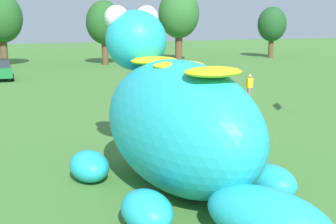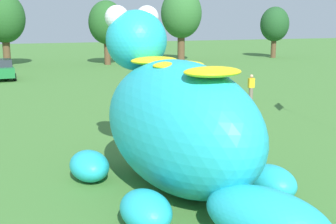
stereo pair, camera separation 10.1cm
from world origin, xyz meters
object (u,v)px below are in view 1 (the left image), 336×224
object	(u,v)px
spectator_near_inflatable	(249,88)
spectator_mid_field	(135,103)
giant_inflatable_creature	(179,124)
car_green	(0,70)

from	to	relation	value
spectator_near_inflatable	spectator_mid_field	distance (m)	8.28
giant_inflatable_creature	car_green	distance (m)	27.98
car_green	spectator_near_inflatable	distance (m)	21.55
giant_inflatable_creature	car_green	size ratio (longest dim) A/B	2.46
car_green	spectator_mid_field	size ratio (longest dim) A/B	2.48
giant_inflatable_creature	car_green	bearing A→B (deg)	102.53
spectator_mid_field	spectator_near_inflatable	bearing A→B (deg)	16.45
giant_inflatable_creature	spectator_near_inflatable	bearing A→B (deg)	52.84
car_green	spectator_mid_field	world-z (taller)	car_green
car_green	spectator_mid_field	distance (m)	19.10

